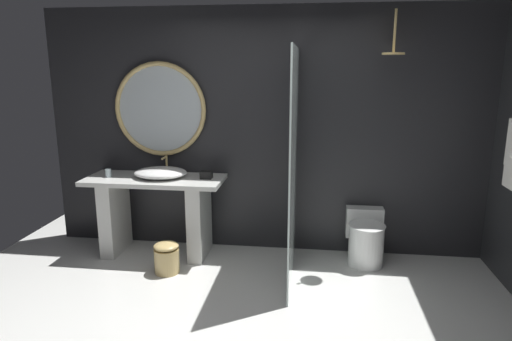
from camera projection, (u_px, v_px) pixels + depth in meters
back_wall_panel at (267, 132)px, 4.80m from camera, size 4.80×0.10×2.60m
vanity_counter at (156, 209)px, 4.77m from camera, size 1.45×0.59×0.85m
vessel_sink at (160, 173)px, 4.70m from camera, size 0.56×0.46×0.19m
tumbler_cup at (108, 173)px, 4.72m from camera, size 0.06×0.06×0.09m
tissue_box at (206, 175)px, 4.66m from camera, size 0.12×0.11×0.08m
round_wall_mirror at (160, 109)px, 4.81m from camera, size 1.02×0.05×1.02m
shower_glass_panel at (293, 166)px, 4.15m from camera, size 0.02×1.26×2.16m
rain_shower_head at (394, 49)px, 4.12m from camera, size 0.21×0.21×0.41m
toilet at (365, 237)px, 4.61m from camera, size 0.39×0.56×0.53m
waste_bin at (167, 257)px, 4.39m from camera, size 0.25×0.25×0.31m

